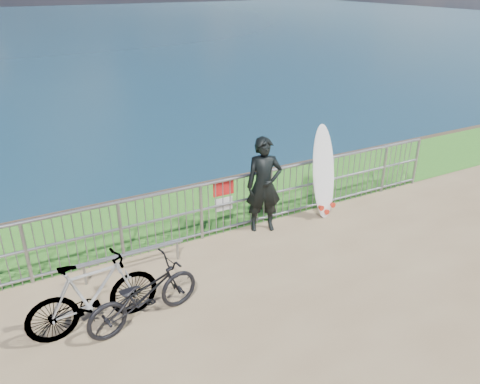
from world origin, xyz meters
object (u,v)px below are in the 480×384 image
surfer (264,185)px  bicycle_near (143,295)px  surfboard (324,175)px  bicycle_far (93,294)px

surfer → bicycle_near: (-2.87, -1.53, -0.48)m
surfboard → bicycle_far: size_ratio=1.04×
surfer → bicycle_near: bearing=-131.6°
surfer → surfboard: (1.36, -0.06, -0.05)m
surfboard → bicycle_near: bearing=-160.8°
bicycle_near → bicycle_far: bicycle_far is taller
surfer → bicycle_near: size_ratio=1.09×
bicycle_near → surfer: bearing=-73.5°
bicycle_far → surfboard: bearing=-78.8°
bicycle_near → bicycle_far: size_ratio=0.93×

